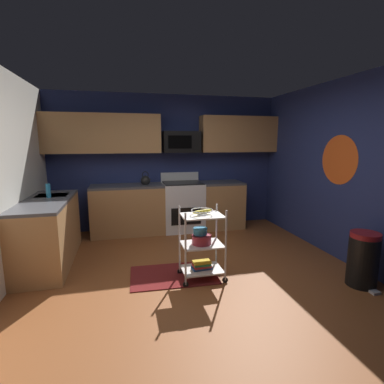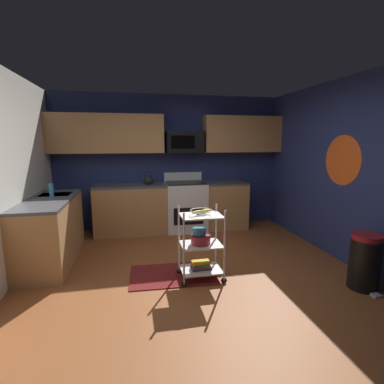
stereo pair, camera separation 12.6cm
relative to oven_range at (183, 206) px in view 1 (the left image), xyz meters
The scene contains 17 objects.
floor 2.18m from the oven_range, 96.88° to the right, with size 4.40×4.80×0.04m, color brown.
wall_back 0.92m from the oven_range, 127.91° to the left, with size 4.52×0.06×2.60m, color navy.
wall_right 3.00m from the oven_range, 46.79° to the right, with size 0.06×4.80×2.60m, color navy.
wall_flower_decal 2.82m from the oven_range, 42.79° to the right, with size 0.71×0.71×0.00m, color #E5591E.
counter_run 1.04m from the oven_range, 156.69° to the right, with size 3.65×2.23×0.92m.
oven_range is the anchor object (origin of this frame).
upper_cabinets 1.41m from the oven_range, 157.10° to the left, with size 4.40×0.33×0.70m.
microwave 1.23m from the oven_range, 90.26° to the left, with size 0.70×0.39×0.40m.
rolling_cart 2.09m from the oven_range, 94.99° to the right, with size 0.57×0.39×0.91m.
fruit_bowl 2.12m from the oven_range, 94.99° to the right, with size 0.27×0.27×0.07m.
mixing_bowl_large 2.09m from the oven_range, 95.12° to the right, with size 0.25×0.25×0.11m.
mixing_bowl_small 2.07m from the oven_range, 95.51° to the right, with size 0.18×0.18×0.08m.
book_stack 2.11m from the oven_range, 94.99° to the right, with size 0.26×0.16×0.10m.
kettle 0.87m from the oven_range, behind, with size 0.21×0.18×0.26m.
dish_soap_bottle 2.41m from the oven_range, 156.26° to the right, with size 0.06×0.06×0.20m, color #2D8CBF.
trash_can 3.16m from the oven_range, 58.57° to the right, with size 0.34×0.42×0.66m.
floor_rug 2.04m from the oven_range, 105.06° to the right, with size 1.10×0.70×0.01m, color maroon.
Camera 1 is at (-0.84, -3.28, 1.72)m, focal length 27.07 mm.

